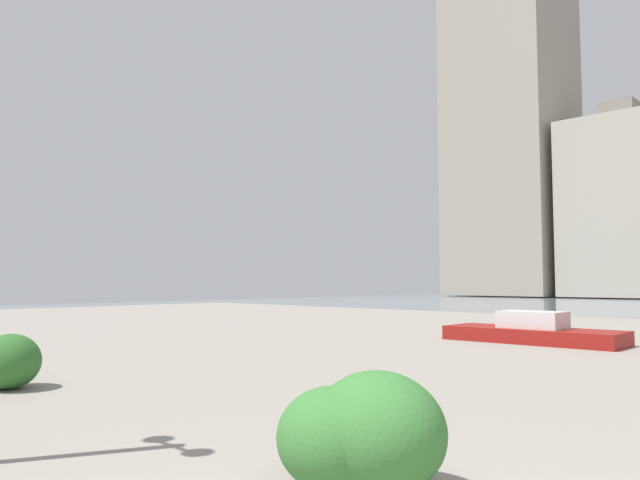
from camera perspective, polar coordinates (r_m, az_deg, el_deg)
name	(u,v)px	position (r m, az deg, el deg)	size (l,w,h in m)	color
building_annex	(625,209)	(73.25, 26.93, 2.65)	(10.00, 13.92, 21.02)	#B2A899
building_highrise	(511,132)	(77.90, 17.61, 9.75)	(12.58, 12.66, 41.68)	#9E9384
shrub_low	(10,361)	(10.40, -27.32, -10.18)	(0.98, 0.88, 0.83)	#2D6628
shrub_round	(378,432)	(4.89, 5.52, -17.62)	(1.09, 0.98, 0.93)	#387533
shrub_wide	(334,439)	(4.93, 1.29, -18.30)	(0.95, 0.85, 0.80)	#387533
boat	(533,335)	(17.12, 19.51, -8.44)	(4.57, 1.70, 0.95)	maroon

